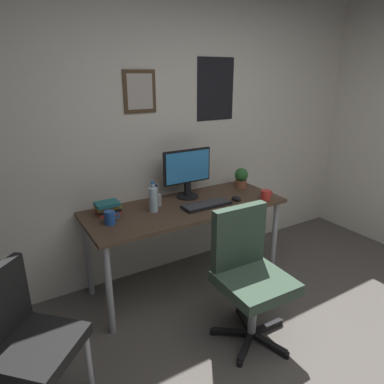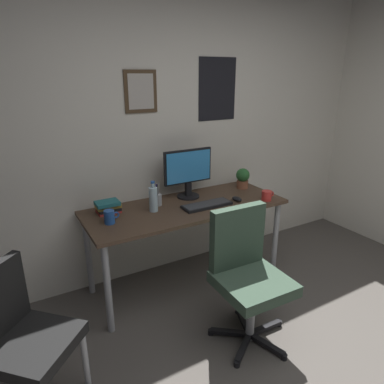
# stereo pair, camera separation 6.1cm
# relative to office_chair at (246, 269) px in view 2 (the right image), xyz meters

# --- Properties ---
(wall_back) EXTENTS (4.40, 0.10, 2.60)m
(wall_back) POSITION_rel_office_chair_xyz_m (0.10, 1.18, 0.77)
(wall_back) COLOR silver
(wall_back) RESTS_ON ground_plane
(desk) EXTENTS (1.70, 0.67, 0.75)m
(desk) POSITION_rel_office_chair_xyz_m (-0.05, 0.77, 0.14)
(desk) COLOR #4C3828
(desk) RESTS_ON ground_plane
(office_chair) EXTENTS (0.55, 0.57, 0.95)m
(office_chair) POSITION_rel_office_chair_xyz_m (0.00, 0.00, 0.00)
(office_chair) COLOR #334738
(office_chair) RESTS_ON ground_plane
(side_chair) EXTENTS (0.59, 0.59, 0.88)m
(side_chair) POSITION_rel_office_chair_xyz_m (-1.41, 0.13, -0.03)
(side_chair) COLOR black
(side_chair) RESTS_ON ground_plane
(monitor) EXTENTS (0.46, 0.20, 0.43)m
(monitor) POSITION_rel_office_chair_xyz_m (0.07, 0.95, 0.46)
(monitor) COLOR black
(monitor) RESTS_ON desk
(keyboard) EXTENTS (0.43, 0.15, 0.03)m
(keyboard) POSITION_rel_office_chair_xyz_m (0.09, 0.66, 0.24)
(keyboard) COLOR black
(keyboard) RESTS_ON desk
(computer_mouse) EXTENTS (0.06, 0.11, 0.04)m
(computer_mouse) POSITION_rel_office_chair_xyz_m (0.39, 0.65, 0.24)
(computer_mouse) COLOR black
(computer_mouse) RESTS_ON desk
(water_bottle) EXTENTS (0.07, 0.07, 0.25)m
(water_bottle) POSITION_rel_office_chair_xyz_m (-0.34, 0.79, 0.33)
(water_bottle) COLOR silver
(water_bottle) RESTS_ON desk
(coffee_mug_near) EXTENTS (0.12, 0.08, 0.10)m
(coffee_mug_near) POSITION_rel_office_chair_xyz_m (-0.72, 0.73, 0.28)
(coffee_mug_near) COLOR #2659B2
(coffee_mug_near) RESTS_ON desk
(coffee_mug_far) EXTENTS (0.13, 0.09, 0.09)m
(coffee_mug_far) POSITION_rel_office_chair_xyz_m (0.63, 0.53, 0.27)
(coffee_mug_far) COLOR red
(coffee_mug_far) RESTS_ON desk
(potted_plant) EXTENTS (0.13, 0.13, 0.20)m
(potted_plant) POSITION_rel_office_chair_xyz_m (0.65, 0.91, 0.33)
(potted_plant) COLOR brown
(potted_plant) RESTS_ON desk
(pen_cup) EXTENTS (0.07, 0.07, 0.20)m
(pen_cup) POSITION_rel_office_chair_xyz_m (-0.26, 0.89, 0.28)
(pen_cup) COLOR #9EA0A5
(pen_cup) RESTS_ON desk
(book_stack_left) EXTENTS (0.20, 0.15, 0.10)m
(book_stack_left) POSITION_rel_office_chair_xyz_m (-0.67, 0.94, 0.28)
(book_stack_left) COLOR #B22D28
(book_stack_left) RESTS_ON desk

